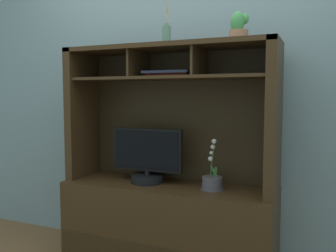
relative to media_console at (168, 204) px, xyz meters
name	(u,v)px	position (x,y,z in m)	size (l,w,h in m)	color
back_wall	(183,69)	(0.00, 0.27, 0.95)	(6.00, 0.02, 2.80)	#7D979E
media_console	(168,204)	(0.00, 0.00, 0.00)	(1.45, 0.53, 1.54)	#3E2915
tv_monitor	(147,160)	(-0.15, -0.02, 0.30)	(0.52, 0.23, 0.38)	black
potted_orchid	(212,181)	(0.32, -0.02, 0.20)	(0.15, 0.15, 0.33)	#534C53
magazine_stack_left	(170,74)	(0.00, 0.02, 0.90)	(0.33, 0.26, 0.04)	#B12B21
diffuser_bottle	(167,35)	(0.00, -0.03, 1.15)	(0.06, 0.06, 0.28)	slate
potted_succulent	(238,28)	(0.47, -0.01, 1.16)	(0.13, 0.13, 0.18)	#AA7555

